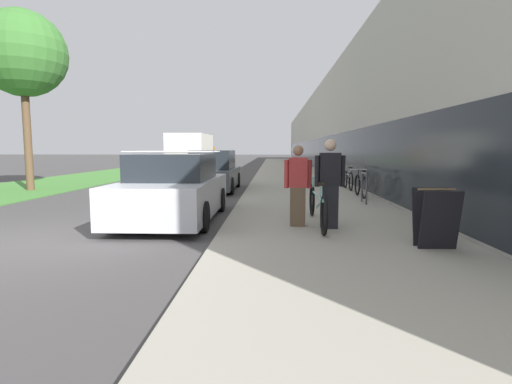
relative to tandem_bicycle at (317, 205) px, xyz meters
The scene contains 15 objects.
ground_plane 5.18m from the tandem_bicycle, 163.89° to the right, with size 220.00×220.00×0.00m, color #474444.
sidewalk_slab 19.57m from the tandem_bicycle, 89.34° to the left, with size 4.18×70.00×0.10m.
storefront_facade 28.64m from the tandem_bicycle, 75.07° to the left, with size 10.01×70.00×6.07m.
lawn_strip 25.99m from the tandem_bicycle, 114.90° to the left, with size 4.98×70.00×0.03m.
tandem_bicycle is the anchor object (origin of this frame).
person_rider 0.61m from the tandem_bicycle, 63.19° to the right, with size 0.57×0.22×1.66m.
person_bystander 0.59m from the tandem_bicycle, 158.67° to the right, with size 0.53×0.21×1.56m.
bike_rack_hoop 3.58m from the tandem_bicycle, 62.80° to the left, with size 0.05×0.60×0.84m.
cruiser_bike_nearest 4.99m from the tandem_bicycle, 68.14° to the left, with size 0.52×1.64×0.85m.
cruiser_bike_middle 7.25m from the tandem_bicycle, 74.71° to the left, with size 0.52×1.74×0.86m.
sandwich_board_sign 2.39m from the tandem_bicycle, 48.85° to the right, with size 0.56×0.56×0.90m.
parked_sedan_curbside 3.21m from the tandem_bicycle, 163.51° to the left, with size 1.95×4.27×1.54m.
vintage_roadster_curbside 8.06m from the tandem_bicycle, 113.00° to the left, with size 1.79×4.56×1.54m.
moving_truck 21.43m from the tandem_bicycle, 107.88° to the left, with size 2.49×6.62×2.61m.
street_tree_near 13.09m from the tandem_bicycle, 145.48° to the left, with size 3.14×3.14×6.66m.
Camera 1 is at (4.07, -6.39, 1.58)m, focal length 28.00 mm.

